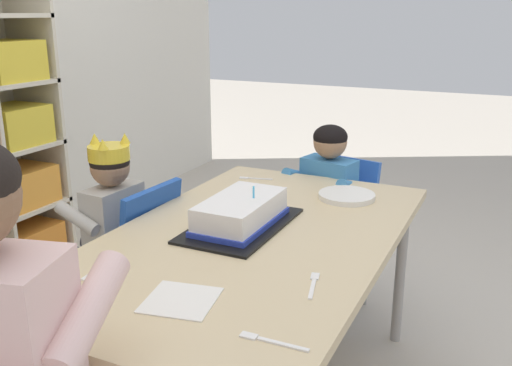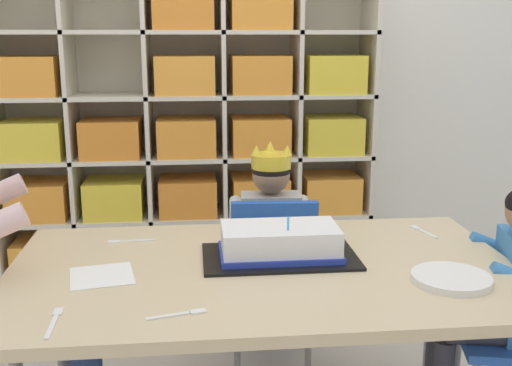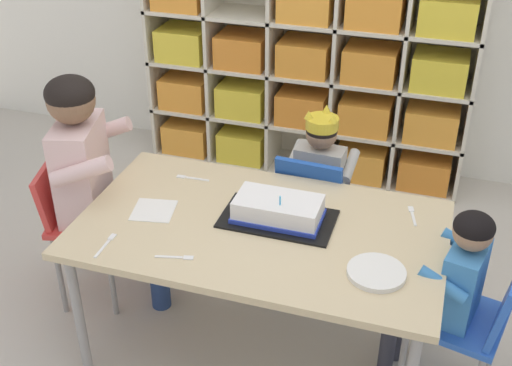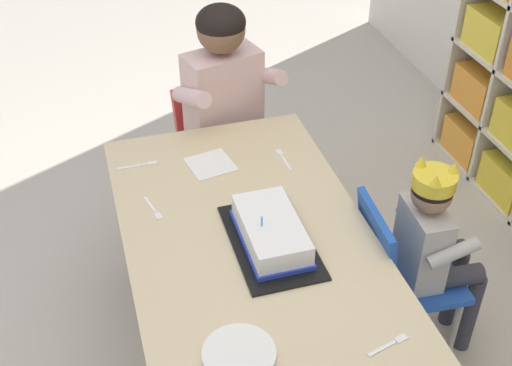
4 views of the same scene
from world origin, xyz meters
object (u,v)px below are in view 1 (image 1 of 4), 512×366
birthday_cake_on_tray (241,214)px  fork_beside_plate_stack (313,284)px  fork_at_table_front_edge (99,270)px  activity_table (251,250)px  classroom_chair_guest_side (334,221)px  child_with_crown (105,221)px  classroom_chair_blue (132,261)px  fork_near_child_seat (253,178)px  guest_at_table_side (322,199)px  adult_helper_seated (6,343)px  fork_near_cake_tray (269,341)px  paper_plate_stack (347,196)px

birthday_cake_on_tray → fork_beside_plate_stack: (-0.26, -0.33, -0.04)m
fork_beside_plate_stack → fork_at_table_front_edge: bearing=-86.3°
fork_at_table_front_edge → activity_table: bearing=-34.8°
classroom_chair_guest_side → child_with_crown: bearing=-119.4°
classroom_chair_blue → child_with_crown: (0.01, 0.11, 0.13)m
fork_near_child_seat → fork_beside_plate_stack: bearing=-69.7°
activity_table → fork_at_table_front_edge: fork_at_table_front_edge is taller
classroom_chair_guest_side → guest_at_table_side: guest_at_table_side is taller
classroom_chair_blue → fork_near_child_seat: bearing=152.2°
classroom_chair_guest_side → classroom_chair_blue: bearing=-113.6°
child_with_crown → birthday_cake_on_tray: child_with_crown is taller
adult_helper_seated → classroom_chair_blue: bearing=-80.9°
fork_near_cake_tray → fork_beside_plate_stack: bearing=89.9°
adult_helper_seated → fork_beside_plate_stack: (0.53, -0.40, -0.04)m
adult_helper_seated → fork_at_table_front_edge: (0.37, 0.10, -0.04)m
activity_table → paper_plate_stack: size_ratio=6.86×
fork_beside_plate_stack → birthday_cake_on_tray: bearing=-142.9°
child_with_crown → guest_at_table_side: bearing=137.8°
classroom_chair_guest_side → paper_plate_stack: 0.43m
classroom_chair_blue → child_with_crown: size_ratio=0.81×
fork_beside_plate_stack → fork_near_cake_tray: same height
classroom_chair_blue → fork_near_child_seat: classroom_chair_blue is taller
adult_helper_seated → fork_near_cake_tray: (0.27, -0.41, -0.04)m
child_with_crown → classroom_chair_guest_side: bearing=141.2°
fork_near_child_seat → fork_at_table_front_edge: 0.89m
fork_at_table_front_edge → fork_beside_plate_stack: bearing=-74.7°
classroom_chair_guest_side → activity_table: bearing=-77.6°
fork_near_child_seat → guest_at_table_side: bearing=20.8°
adult_helper_seated → birthday_cake_on_tray: size_ratio=2.49×
paper_plate_stack → child_with_crown: bearing=114.5°
fork_near_child_seat → fork_near_cake_tray: same height
guest_at_table_side → fork_near_child_seat: bearing=-131.8°
fork_at_table_front_edge → fork_near_child_seat: bearing=-2.1°
fork_beside_plate_stack → paper_plate_stack: bearing=176.0°
paper_plate_stack → classroom_chair_guest_side: bearing=23.5°
activity_table → fork_at_table_front_edge: (-0.37, 0.24, 0.05)m
fork_near_child_seat → fork_at_table_front_edge: (-0.89, -0.00, 0.00)m
classroom_chair_guest_side → fork_near_child_seat: classroom_chair_guest_side is taller
adult_helper_seated → paper_plate_stack: bearing=-118.4°
classroom_chair_blue → fork_beside_plate_stack: size_ratio=5.04×
birthday_cake_on_tray → fork_near_child_seat: birthday_cake_on_tray is taller
paper_plate_stack → fork_at_table_front_edge: paper_plate_stack is taller
birthday_cake_on_tray → fork_beside_plate_stack: size_ratio=3.15×
child_with_crown → fork_at_table_front_edge: child_with_crown is taller
child_with_crown → fork_beside_plate_stack: size_ratio=6.24×
guest_at_table_side → paper_plate_stack: bearing=-41.5°
adult_helper_seated → guest_at_table_side: (1.42, -0.12, -0.14)m
birthday_cake_on_tray → paper_plate_stack: bearing=-28.0°
child_with_crown → fork_near_child_seat: child_with_crown is taller
classroom_chair_blue → classroom_chair_guest_side: bearing=147.0°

